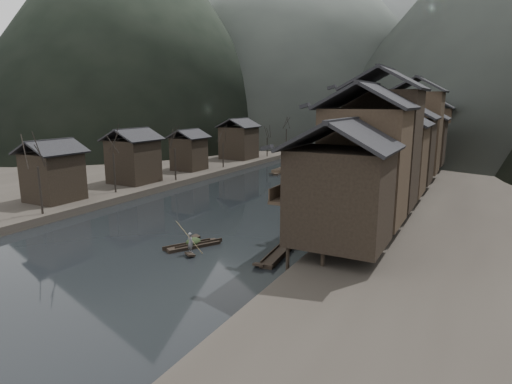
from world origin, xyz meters
The scene contains 13 objects.
water centered at (0.00, 0.00, 0.00)m, with size 300.00×300.00×0.00m, color black.
left_bank centered at (-35.00, 40.00, 0.60)m, with size 40.00×200.00×1.20m, color #2D2823.
stilt_houses centered at (17.28, 19.25, 8.99)m, with size 9.00×67.60×16.94m.
left_houses centered at (-20.50, 20.12, 5.66)m, with size 8.10×53.20×8.73m.
bare_trees centered at (-17.00, 22.80, 6.71)m, with size 3.98×72.16×7.97m.
moored_sampans centered at (11.86, 21.37, 0.20)m, with size 2.71×62.30×0.47m.
midriver_boats centered at (-1.44, 47.53, 0.20)m, with size 13.44×34.43×0.45m.
stone_bridge centered at (0.00, 72.00, 5.11)m, with size 40.00×6.00×9.00m.
hills centered at (6.38, 166.65, 53.12)m, with size 320.00×380.00×114.78m.
hero_sampan centered at (3.68, -8.07, 0.20)m, with size 3.59×5.28×0.44m.
cargo_heap centered at (3.55, -7.85, 0.81)m, with size 1.22×1.60×0.73m, color black.
boatman centered at (4.65, -9.75, 1.35)m, with size 0.66×0.44×1.82m, color #59595B.
bamboo_pole centered at (4.85, -9.75, 4.20)m, with size 0.06×0.06×4.67m, color #8C7A51.
Camera 1 is at (26.38, -38.50, 13.19)m, focal length 30.00 mm.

